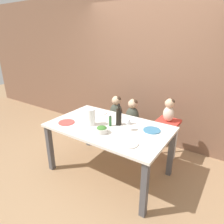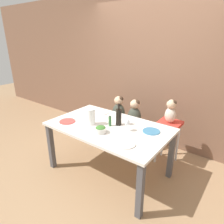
{
  "view_description": "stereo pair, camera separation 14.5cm",
  "coord_description": "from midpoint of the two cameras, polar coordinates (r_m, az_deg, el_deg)",
  "views": [
    {
      "loc": [
        1.43,
        -2.05,
        1.93
      ],
      "look_at": [
        0.0,
        0.07,
        0.94
      ],
      "focal_mm": 32.0,
      "sensor_mm": 36.0,
      "label": 1
    },
    {
      "loc": [
        1.55,
        -1.97,
        1.93
      ],
      "look_at": [
        0.0,
        0.07,
        0.94
      ],
      "focal_mm": 32.0,
      "sensor_mm": 36.0,
      "label": 2
    }
  ],
  "objects": [
    {
      "name": "paper_towel_roll",
      "position": [
        2.77,
        -7.58,
        -1.5
      ],
      "size": [
        0.12,
        0.12,
        0.23
      ],
      "color": "white",
      "rests_on": "dining_table"
    },
    {
      "name": "person_child_center",
      "position": [
        3.4,
        4.63,
        -0.19
      ],
      "size": [
        0.24,
        0.2,
        0.48
      ],
      "color": "#3D4238",
      "rests_on": "chair_far_center"
    },
    {
      "name": "ground_plane",
      "position": [
        3.16,
        -2.16,
        -16.52
      ],
      "size": [
        14.0,
        14.0,
        0.0
      ],
      "primitive_type": "plane",
      "color": "#9E7A56"
    },
    {
      "name": "chair_far_left",
      "position": [
        3.68,
        0.03,
        -3.68
      ],
      "size": [
        0.39,
        0.44,
        0.46
      ],
      "color": "silver",
      "rests_on": "ground_plane"
    },
    {
      "name": "dinner_plate_back_left",
      "position": [
        3.21,
        -4.81,
        -0.25
      ],
      "size": [
        0.23,
        0.23,
        0.01
      ],
      "color": "silver",
      "rests_on": "dining_table"
    },
    {
      "name": "wine_bottle",
      "position": [
        2.75,
        0.44,
        -1.32
      ],
      "size": [
        0.08,
        0.08,
        0.31
      ],
      "color": "black",
      "rests_on": "dining_table"
    },
    {
      "name": "dining_table",
      "position": [
        2.8,
        -2.34,
        -5.67
      ],
      "size": [
        1.65,
        0.99,
        0.76
      ],
      "color": "white",
      "rests_on": "ground_plane"
    },
    {
      "name": "dinner_plate_back_right",
      "position": [
        2.66,
        9.78,
        -5.16
      ],
      "size": [
        0.23,
        0.23,
        0.01
      ],
      "color": "teal",
      "rests_on": "dining_table"
    },
    {
      "name": "person_child_left",
      "position": [
        3.56,
        0.04,
        0.88
      ],
      "size": [
        0.24,
        0.2,
        0.48
      ],
      "color": "#3D4238",
      "rests_on": "chair_far_left"
    },
    {
      "name": "wall_back",
      "position": [
        3.67,
        9.69,
        11.72
      ],
      "size": [
        10.0,
        0.06,
        2.7
      ],
      "color": "brown",
      "rests_on": "ground_plane"
    },
    {
      "name": "chair_right_highchair",
      "position": [
        3.23,
        14.14,
        -4.93
      ],
      "size": [
        0.33,
        0.37,
        0.69
      ],
      "color": "silver",
      "rests_on": "ground_plane"
    },
    {
      "name": "condiment_bottle_hot_sauce",
      "position": [
        2.73,
        -2.05,
        -2.54
      ],
      "size": [
        0.04,
        0.04,
        0.16
      ],
      "color": "#336633",
      "rests_on": "dining_table"
    },
    {
      "name": "chair_far_center",
      "position": [
        3.52,
        4.47,
        -4.91
      ],
      "size": [
        0.39,
        0.44,
        0.46
      ],
      "color": "silver",
      "rests_on": "ground_plane"
    },
    {
      "name": "wine_glass_near",
      "position": [
        2.59,
        2.97,
        -3.03
      ],
      "size": [
        0.07,
        0.07,
        0.17
      ],
      "color": "white",
      "rests_on": "dining_table"
    },
    {
      "name": "person_baby_right",
      "position": [
        3.1,
        14.72,
        0.91
      ],
      "size": [
        0.17,
        0.15,
        0.36
      ],
      "color": "beige",
      "rests_on": "chair_right_highchair"
    },
    {
      "name": "salad_bowl_large",
      "position": [
        2.56,
        -4.58,
        -5.06
      ],
      "size": [
        0.15,
        0.15,
        0.09
      ],
      "color": "silver",
      "rests_on": "dining_table"
    },
    {
      "name": "dinner_plate_front_left",
      "position": [
        2.94,
        -14.26,
        -2.9
      ],
      "size": [
        0.23,
        0.23,
        0.01
      ],
      "color": "#D14C47",
      "rests_on": "dining_table"
    },
    {
      "name": "dinner_plate_front_right",
      "position": [
        2.32,
        2.93,
        -9.06
      ],
      "size": [
        0.23,
        0.23,
        0.01
      ],
      "color": "silver",
      "rests_on": "dining_table"
    }
  ]
}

